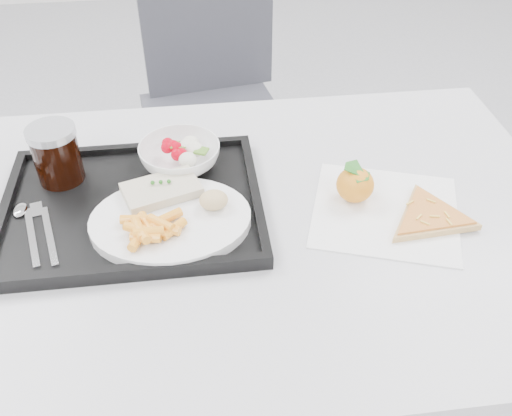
% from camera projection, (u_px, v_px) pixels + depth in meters
% --- Properties ---
extents(table, '(1.20, 0.80, 0.75)m').
position_uv_depth(table, '(236.00, 245.00, 1.04)').
color(table, '#AFAFB2').
rests_on(table, ground).
extents(chair, '(0.48, 0.48, 0.93)m').
position_uv_depth(chair, '(213.00, 85.00, 1.81)').
color(chair, '#373840').
rests_on(chair, ground).
extents(tray, '(0.45, 0.35, 0.03)m').
position_uv_depth(tray, '(133.00, 206.00, 1.01)').
color(tray, black).
rests_on(tray, table).
extents(dinner_plate, '(0.27, 0.27, 0.02)m').
position_uv_depth(dinner_plate, '(171.00, 221.00, 0.95)').
color(dinner_plate, white).
rests_on(dinner_plate, tray).
extents(fish_fillet, '(0.15, 0.12, 0.03)m').
position_uv_depth(fish_fillet, '(162.00, 190.00, 0.99)').
color(fish_fillet, beige).
rests_on(fish_fillet, dinner_plate).
extents(bread_roll, '(0.05, 0.05, 0.03)m').
position_uv_depth(bread_roll, '(214.00, 200.00, 0.96)').
color(bread_roll, '#D7AC80').
rests_on(bread_roll, dinner_plate).
extents(salad_bowl, '(0.15, 0.15, 0.05)m').
position_uv_depth(salad_bowl, '(180.00, 156.00, 1.07)').
color(salad_bowl, white).
rests_on(salad_bowl, tray).
extents(cola_glass, '(0.09, 0.09, 0.11)m').
position_uv_depth(cola_glass, '(56.00, 153.00, 1.02)').
color(cola_glass, black).
rests_on(cola_glass, tray).
extents(cutlery, '(0.10, 0.17, 0.01)m').
position_uv_depth(cutlery, '(33.00, 225.00, 0.96)').
color(cutlery, silver).
rests_on(cutlery, tray).
extents(napkin, '(0.31, 0.31, 0.00)m').
position_uv_depth(napkin, '(385.00, 211.00, 1.01)').
color(napkin, white).
rests_on(napkin, table).
extents(tangerine, '(0.08, 0.08, 0.07)m').
position_uv_depth(tangerine, '(355.00, 185.00, 1.01)').
color(tangerine, orange).
rests_on(tangerine, napkin).
extents(pizza_slice, '(0.26, 0.26, 0.02)m').
position_uv_depth(pizza_slice, '(430.00, 217.00, 0.98)').
color(pizza_slice, '#DDBC61').
rests_on(pizza_slice, napkin).
extents(carrot_pile, '(0.11, 0.09, 0.03)m').
position_uv_depth(carrot_pile, '(150.00, 228.00, 0.91)').
color(carrot_pile, orange).
rests_on(carrot_pile, dinner_plate).
extents(salad_contents, '(0.09, 0.09, 0.03)m').
position_uv_depth(salad_contents, '(184.00, 149.00, 1.07)').
color(salad_contents, '#B60011').
rests_on(salad_contents, salad_bowl).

